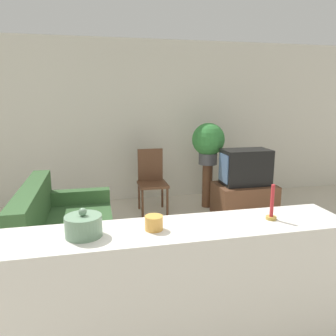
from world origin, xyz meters
TOP-DOWN VIEW (x-y plane):
  - ground_plane at (0.00, 0.00)m, footprint 14.00×14.00m
  - wall_back at (0.00, 3.43)m, footprint 9.00×0.06m
  - couch at (-0.80, 1.30)m, footprint 0.93×1.65m
  - tv_stand at (1.74, 2.19)m, footprint 0.87×0.60m
  - television at (1.73, 2.19)m, footprint 0.71×0.40m
  - wooden_chair at (0.41, 2.71)m, footprint 0.44×0.44m
  - plant_stand at (1.32, 2.70)m, footprint 0.16×0.16m
  - potted_plant at (1.32, 2.70)m, footprint 0.52×0.52m
  - foreground_counter at (0.00, -0.34)m, footprint 2.32×0.44m
  - decorative_bowl at (-0.52, -0.34)m, footprint 0.21×0.21m
  - candle_jar at (-0.10, -0.34)m, footprint 0.11×0.11m
  - candlestick at (0.68, -0.34)m, footprint 0.07×0.07m

SIDE VIEW (x-z plane):
  - ground_plane at x=0.00m, z-range 0.00..0.00m
  - tv_stand at x=1.74m, z-range 0.00..0.49m
  - couch at x=-0.80m, z-range -0.14..0.72m
  - plant_stand at x=1.32m, z-range 0.00..0.71m
  - foreground_counter at x=0.00m, z-range 0.00..0.98m
  - wooden_chair at x=0.41m, z-range 0.04..1.02m
  - television at x=1.73m, z-range 0.49..1.02m
  - candle_jar at x=-0.10m, z-range 0.98..1.07m
  - decorative_bowl at x=-0.52m, z-range 0.96..1.13m
  - candlestick at x=0.68m, z-range 0.94..1.18m
  - potted_plant at x=1.32m, z-range 0.75..1.41m
  - wall_back at x=0.00m, z-range 0.00..2.70m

